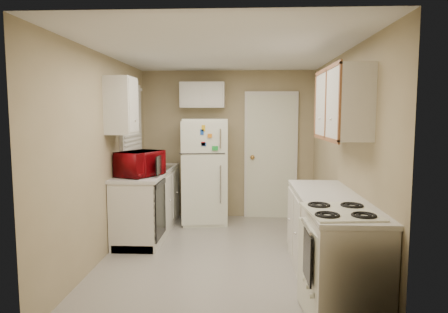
{
  "coord_description": "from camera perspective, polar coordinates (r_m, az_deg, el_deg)",
  "views": [
    {
      "loc": [
        0.25,
        -4.64,
        1.7
      ],
      "look_at": [
        0.0,
        0.5,
        1.15
      ],
      "focal_mm": 32.0,
      "sensor_mm": 36.0,
      "label": 1
    }
  ],
  "objects": [
    {
      "name": "wall_back",
      "position": [
        6.56,
        0.58,
        1.73
      ],
      "size": [
        2.8,
        2.8,
        0.0
      ],
      "primitive_type": "plane",
      "color": "tan",
      "rests_on": "floor"
    },
    {
      "name": "right_counter",
      "position": [
        4.13,
        14.86,
        -11.73
      ],
      "size": [
        0.6,
        2.0,
        0.9
      ],
      "primitive_type": "cube",
      "color": "silver",
      "rests_on": "floor"
    },
    {
      "name": "microwave",
      "position": [
        5.26,
        -11.89,
        -1.13
      ],
      "size": [
        0.66,
        0.53,
        0.39
      ],
      "primitive_type": "imported",
      "rotation": [
        0.0,
        0.0,
        1.14
      ],
      "color": "maroon",
      "rests_on": "left_counter"
    },
    {
      "name": "stove",
      "position": [
        3.57,
        16.01,
        -15.59
      ],
      "size": [
        0.58,
        0.69,
        0.79
      ],
      "primitive_type": "cube",
      "rotation": [
        0.0,
        0.0,
        0.1
      ],
      "color": "silver",
      "rests_on": "floor"
    },
    {
      "name": "ceiling",
      "position": [
        4.7,
        -0.3,
        14.67
      ],
      "size": [
        3.8,
        3.8,
        0.0
      ],
      "primitive_type": "plane",
      "color": "white",
      "rests_on": "floor"
    },
    {
      "name": "interior_door",
      "position": [
        6.55,
        6.7,
        0.1
      ],
      "size": [
        0.86,
        0.06,
        2.08
      ],
      "primitive_type": "cube",
      "color": "silver",
      "rests_on": "floor"
    },
    {
      "name": "wall_left",
      "position": [
        4.95,
        -16.7,
        0.05
      ],
      "size": [
        3.8,
        3.8,
        0.0
      ],
      "primitive_type": "plane",
      "color": "tan",
      "rests_on": "floor"
    },
    {
      "name": "floor",
      "position": [
        4.95,
        -0.28,
        -13.99
      ],
      "size": [
        3.8,
        3.8,
        0.0
      ],
      "primitive_type": "plane",
      "color": "#ADA8A1",
      "rests_on": "ground"
    },
    {
      "name": "left_counter",
      "position": [
        5.84,
        -10.73,
        -6.38
      ],
      "size": [
        0.6,
        1.8,
        0.9
      ],
      "primitive_type": "cube",
      "color": "silver",
      "rests_on": "floor"
    },
    {
      "name": "upper_cabinet_right",
      "position": [
        4.26,
        16.5,
        7.2
      ],
      "size": [
        0.3,
        1.2,
        0.7
      ],
      "primitive_type": "cube",
      "color": "silver",
      "rests_on": "wall_right"
    },
    {
      "name": "cabinet_over_fridge",
      "position": [
        6.43,
        -3.07,
        8.76
      ],
      "size": [
        0.7,
        0.3,
        0.4
      ],
      "primitive_type": "cube",
      "color": "silver",
      "rests_on": "wall_back"
    },
    {
      "name": "soap_bottle",
      "position": [
        6.46,
        -9.76,
        -0.21
      ],
      "size": [
        0.13,
        0.13,
        0.22
      ],
      "primitive_type": "imported",
      "rotation": [
        0.0,
        0.0,
        -0.37
      ],
      "color": "silver",
      "rests_on": "left_counter"
    },
    {
      "name": "wall_right",
      "position": [
        4.81,
        16.61,
        -0.12
      ],
      "size": [
        3.8,
        3.8,
        0.0
      ],
      "primitive_type": "plane",
      "color": "tan",
      "rests_on": "floor"
    },
    {
      "name": "sink",
      "position": [
        5.91,
        -10.47,
        -2.18
      ],
      "size": [
        0.54,
        0.74,
        0.16
      ],
      "primitive_type": "cube",
      "color": "gray",
      "rests_on": "left_counter"
    },
    {
      "name": "wall_front",
      "position": [
        2.8,
        -2.35,
        -4.18
      ],
      "size": [
        2.8,
        2.8,
        0.0
      ],
      "primitive_type": "plane",
      "color": "tan",
      "rests_on": "floor"
    },
    {
      "name": "window_blinds",
      "position": [
        5.91,
        -13.07,
        4.97
      ],
      "size": [
        0.1,
        0.98,
        1.08
      ],
      "primitive_type": "cube",
      "color": "silver",
      "rests_on": "wall_left"
    },
    {
      "name": "refrigerator",
      "position": [
        6.23,
        -2.79,
        -2.09
      ],
      "size": [
        0.74,
        0.73,
        1.63
      ],
      "primitive_type": "cube",
      "rotation": [
        0.0,
        0.0,
        0.12
      ],
      "color": "silver",
      "rests_on": "floor"
    },
    {
      "name": "dishwasher",
      "position": [
        5.19,
        -9.14,
        -7.45
      ],
      "size": [
        0.03,
        0.58,
        0.72
      ],
      "primitive_type": "cube",
      "color": "black",
      "rests_on": "floor"
    },
    {
      "name": "upper_cabinet_left",
      "position": [
        5.09,
        -14.47,
        7.04
      ],
      "size": [
        0.3,
        0.45,
        0.7
      ],
      "primitive_type": "cube",
      "color": "silver",
      "rests_on": "wall_left"
    }
  ]
}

